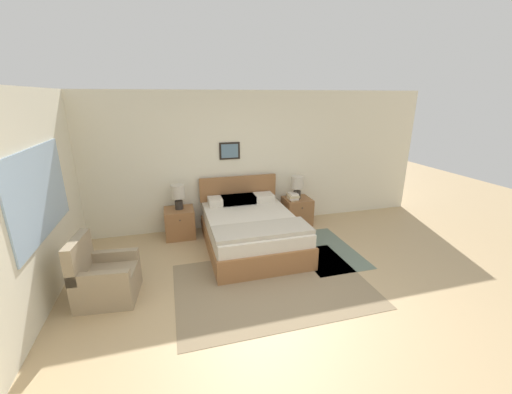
% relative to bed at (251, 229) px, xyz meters
% --- Properties ---
extents(ground_plane, '(16.00, 16.00, 0.00)m').
position_rel_bed_xyz_m(ground_plane, '(-0.02, -1.82, -0.31)').
color(ground_plane, tan).
extents(wall_back, '(7.95, 0.09, 2.60)m').
position_rel_bed_xyz_m(wall_back, '(-0.02, 1.07, 0.99)').
color(wall_back, beige).
rests_on(wall_back, ground_plane).
extents(wall_left, '(0.08, 5.25, 2.60)m').
position_rel_bed_xyz_m(wall_left, '(-2.82, -0.40, 0.99)').
color(wall_left, beige).
rests_on(wall_left, ground_plane).
extents(area_rug_main, '(2.63, 1.80, 0.01)m').
position_rel_bed_xyz_m(area_rug_main, '(-0.02, -1.23, -0.31)').
color(area_rug_main, '#897556').
rests_on(area_rug_main, ground_plane).
extents(area_rug_bedside, '(0.95, 1.58, 0.01)m').
position_rel_bed_xyz_m(area_rug_bedside, '(1.18, -0.46, -0.31)').
color(area_rug_bedside, slate).
rests_on(area_rug_bedside, ground_plane).
extents(bed, '(1.50, 2.03, 1.02)m').
position_rel_bed_xyz_m(bed, '(0.00, 0.00, 0.00)').
color(bed, '#936038').
rests_on(bed, ground_plane).
extents(armchair, '(0.76, 0.72, 0.86)m').
position_rel_bed_xyz_m(armchair, '(-2.18, -0.92, -0.03)').
color(armchair, '#998466').
rests_on(armchair, ground_plane).
extents(nightstand_near_window, '(0.53, 0.51, 0.54)m').
position_rel_bed_xyz_m(nightstand_near_window, '(-1.16, 0.74, -0.05)').
color(nightstand_near_window, '#936038').
rests_on(nightstand_near_window, ground_plane).
extents(nightstand_by_door, '(0.53, 0.51, 0.54)m').
position_rel_bed_xyz_m(nightstand_by_door, '(1.16, 0.74, -0.05)').
color(nightstand_by_door, '#936038').
rests_on(nightstand_by_door, ground_plane).
extents(table_lamp_near_window, '(0.25, 0.25, 0.45)m').
position_rel_bed_xyz_m(table_lamp_near_window, '(-1.15, 0.76, 0.51)').
color(table_lamp_near_window, '#2D2823').
rests_on(table_lamp_near_window, nightstand_near_window).
extents(table_lamp_by_door, '(0.25, 0.25, 0.45)m').
position_rel_bed_xyz_m(table_lamp_by_door, '(1.16, 0.76, 0.51)').
color(table_lamp_by_door, '#2D2823').
rests_on(table_lamp_by_door, nightstand_by_door).
extents(book_thick_bottom, '(0.17, 0.24, 0.03)m').
position_rel_bed_xyz_m(book_thick_bottom, '(1.04, 0.69, 0.23)').
color(book_thick_bottom, beige).
rests_on(book_thick_bottom, nightstand_by_door).
extents(book_hardcover_middle, '(0.21, 0.28, 0.04)m').
position_rel_bed_xyz_m(book_hardcover_middle, '(1.04, 0.69, 0.27)').
color(book_hardcover_middle, silver).
rests_on(book_hardcover_middle, book_thick_bottom).
extents(book_novel_upper, '(0.23, 0.29, 0.04)m').
position_rel_bed_xyz_m(book_novel_upper, '(1.04, 0.69, 0.31)').
color(book_novel_upper, beige).
rests_on(book_novel_upper, book_hardcover_middle).
extents(book_slim_near_top, '(0.16, 0.22, 0.03)m').
position_rel_bed_xyz_m(book_slim_near_top, '(1.04, 0.69, 0.34)').
color(book_slim_near_top, silver).
rests_on(book_slim_near_top, book_novel_upper).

